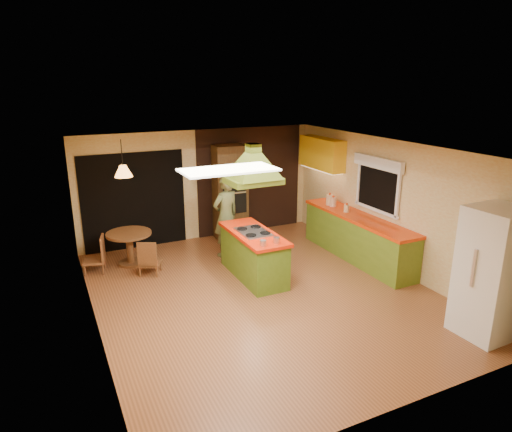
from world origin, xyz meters
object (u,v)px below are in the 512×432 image
wall_oven (230,192)px  dining_table (129,242)px  refrigerator (493,273)px  man (226,216)px  canister_large (330,200)px  kitchen_island (253,254)px

wall_oven → dining_table: 2.58m
refrigerator → man: bearing=114.8°
refrigerator → canister_large: refrigerator is taller
kitchen_island → canister_large: (2.25, 0.85, 0.59)m
wall_oven → kitchen_island: bearing=-97.7°
wall_oven → canister_large: 2.26m
man → canister_large: bearing=154.0°
refrigerator → wall_oven: bearing=105.7°
kitchen_island → dining_table: size_ratio=1.99×
kitchen_island → dining_table: kitchen_island is taller
dining_table → wall_oven: bearing=14.5°
man → wall_oven: wall_oven is taller
wall_oven → dining_table: (-2.43, -0.63, -0.62)m
wall_oven → refrigerator: bearing=-68.5°
wall_oven → dining_table: size_ratio=2.45×
kitchen_island → canister_large: bearing=21.1°
kitchen_island → man: man is taller
refrigerator → kitchen_island: bearing=122.2°
refrigerator → dining_table: refrigerator is taller
kitchen_island → canister_large: size_ratio=7.79×
refrigerator → dining_table: (-4.16, 4.87, -0.49)m
dining_table → canister_large: bearing=-10.2°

